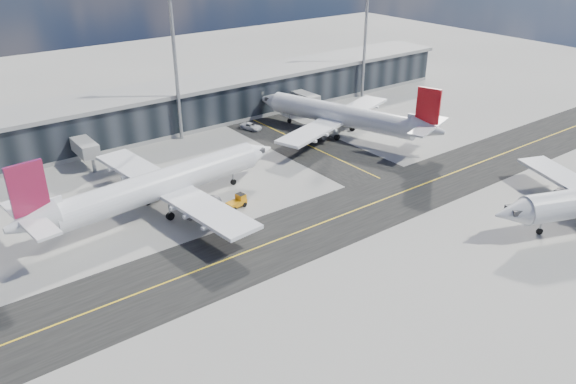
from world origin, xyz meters
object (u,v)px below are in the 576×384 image
(service_van, at_px, (251,126))
(airliner_redtail, at_px, (344,116))
(baggage_tug, at_px, (238,201))
(airliner_af, at_px, (158,185))

(service_van, bearing_deg, airliner_redtail, -64.62)
(airliner_redtail, bearing_deg, baggage_tug, -175.97)
(airliner_af, xyz_separation_m, airliner_redtail, (44.44, 8.29, -0.16))
(airliner_af, xyz_separation_m, baggage_tug, (10.03, -5.87, -3.32))
(baggage_tug, bearing_deg, airliner_af, -130.13)
(airliner_redtail, distance_m, baggage_tug, 37.35)
(airliner_redtail, height_order, service_van, airliner_redtail)
(airliner_redtail, xyz_separation_m, baggage_tug, (-34.41, -14.16, -3.16))
(airliner_redtail, bearing_deg, airliner_af, 172.22)
(baggage_tug, distance_m, service_van, 35.44)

